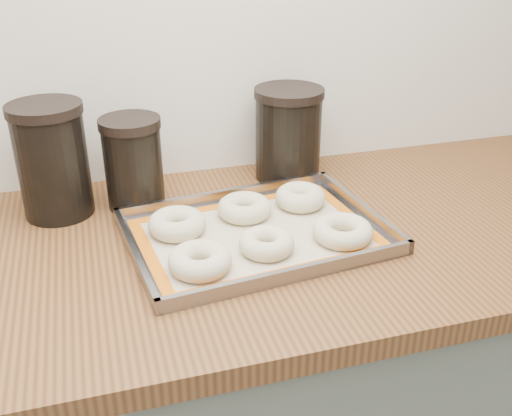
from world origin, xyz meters
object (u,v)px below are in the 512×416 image
object	(u,v)px
baking_tray	(256,234)
canister_right	(288,133)
bagel_front_mid	(267,243)
bagel_front_left	(200,261)
bagel_back_mid	(244,208)
bagel_front_right	(343,231)
bagel_back_right	(300,197)
canister_mid	(133,163)
bagel_back_left	(177,224)
canister_left	(52,160)

from	to	relation	value
baking_tray	canister_right	bearing A→B (deg)	59.51
baking_tray	bagel_front_mid	xyz separation A→B (m)	(0.00, -0.06, 0.02)
bagel_front_left	canister_right	xyz separation A→B (m)	(0.27, 0.34, 0.08)
bagel_front_mid	bagel_back_mid	distance (m)	0.14
baking_tray	bagel_front_right	xyz separation A→B (m)	(0.15, -0.06, 0.02)
bagel_front_left	bagel_back_right	bearing A→B (deg)	36.42
bagel_front_left	canister_right	size ratio (longest dim) A/B	0.53
bagel_back_mid	bagel_back_right	bearing A→B (deg)	5.74
canister_mid	bagel_back_mid	bearing A→B (deg)	-31.43
bagel_front_left	bagel_front_right	size ratio (longest dim) A/B	0.97
bagel_front_left	bagel_back_mid	xyz separation A→B (m)	(0.12, 0.17, -0.00)
bagel_back_right	bagel_front_mid	bearing A→B (deg)	-127.74
bagel_back_mid	canister_mid	bearing A→B (deg)	148.57
bagel_front_right	bagel_back_mid	world-z (taller)	bagel_back_mid
bagel_front_mid	bagel_front_left	bearing A→B (deg)	-168.23
bagel_back_left	canister_left	size ratio (longest dim) A/B	0.48
canister_mid	bagel_back_left	bearing A→B (deg)	-68.57
bagel_front_left	bagel_back_right	xyz separation A→B (m)	(0.24, 0.18, 0.00)
bagel_front_mid	bagel_front_right	bearing A→B (deg)	1.07
bagel_back_left	bagel_front_mid	bearing A→B (deg)	-38.86
bagel_front_right	bagel_back_left	distance (m)	0.30
baking_tray	bagel_back_mid	distance (m)	0.08
baking_tray	bagel_back_mid	bearing A→B (deg)	90.89
baking_tray	bagel_back_left	bearing A→B (deg)	160.79
baking_tray	bagel_front_right	size ratio (longest dim) A/B	4.53
canister_left	canister_right	size ratio (longest dim) A/B	1.11
bagel_back_right	canister_right	world-z (taller)	canister_right
canister_right	baking_tray	bearing A→B (deg)	-120.49
bagel_front_left	canister_left	distance (m)	0.38
bagel_front_right	canister_right	xyz separation A→B (m)	(-0.00, 0.31, 0.08)
bagel_back_left	bagel_back_mid	bearing A→B (deg)	11.87
canister_mid	canister_right	world-z (taller)	canister_right
bagel_front_mid	bagel_back_mid	xyz separation A→B (m)	(-0.00, 0.14, 0.00)
bagel_back_mid	canister_mid	size ratio (longest dim) A/B	0.57
bagel_back_left	canister_right	distance (m)	0.35
canister_left	bagel_front_left	bearing A→B (deg)	-52.71
bagel_front_left	bagel_back_mid	world-z (taller)	same
baking_tray	bagel_front_left	world-z (taller)	bagel_front_left
bagel_front_mid	canister_right	size ratio (longest dim) A/B	0.48
canister_mid	bagel_back_right	bearing A→B (deg)	-18.78
bagel_back_right	canister_mid	size ratio (longest dim) A/B	0.54
bagel_front_left	bagel_back_mid	size ratio (longest dim) A/B	1.02
bagel_front_mid	bagel_back_mid	size ratio (longest dim) A/B	0.94
bagel_front_right	canister_right	world-z (taller)	canister_right
bagel_front_mid	canister_mid	distance (m)	0.33
bagel_front_left	bagel_back_left	distance (m)	0.14
bagel_back_left	bagel_front_right	bearing A→B (deg)	-21.01
bagel_back_right	bagel_back_left	bearing A→B (deg)	-170.97
bagel_back_left	canister_left	world-z (taller)	canister_left
bagel_front_right	bagel_back_right	xyz separation A→B (m)	(-0.03, 0.15, 0.00)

